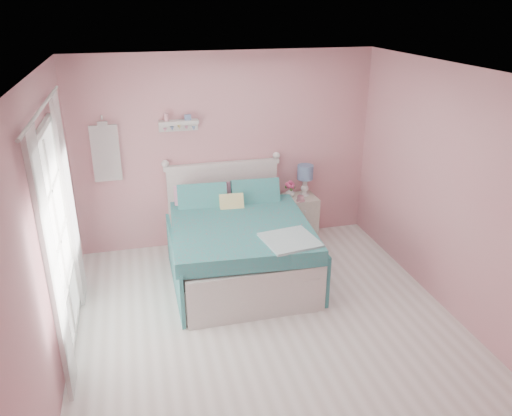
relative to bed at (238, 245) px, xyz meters
name	(u,v)px	position (x,y,z in m)	size (l,w,h in m)	color
floor	(271,331)	(0.08, -1.24, -0.40)	(4.50, 4.50, 0.00)	silver
room_shell	(273,189)	(0.08, -1.24, 1.18)	(4.50, 4.50, 4.50)	#D1848E
bed	(238,245)	(0.00, 0.00, 0.00)	(1.69, 2.06, 1.17)	silver
nightstand	(300,218)	(1.06, 0.77, -0.08)	(0.44, 0.44, 0.64)	beige
table_lamp	(305,174)	(1.14, 0.82, 0.54)	(0.22, 0.22, 0.44)	white
vase	(290,192)	(0.92, 0.81, 0.31)	(0.13, 0.13, 0.14)	white
teacup	(301,198)	(1.01, 0.63, 0.28)	(0.10, 0.10, 0.07)	pink
roses	(290,185)	(0.92, 0.81, 0.42)	(0.14, 0.11, 0.12)	#D94A7E
wall_shelf	(178,123)	(-0.55, 0.95, 1.33)	(0.50, 0.15, 0.25)	silver
hanging_dress	(106,154)	(-1.48, 0.94, 1.00)	(0.34, 0.03, 0.72)	white
french_door	(59,243)	(-1.90, -0.84, 0.67)	(0.04, 1.32, 2.16)	silver
curtain_near	(53,271)	(-1.84, -1.58, 0.78)	(0.04, 0.40, 2.32)	white
curtain_far	(70,203)	(-1.84, -0.09, 0.78)	(0.04, 0.40, 2.32)	white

